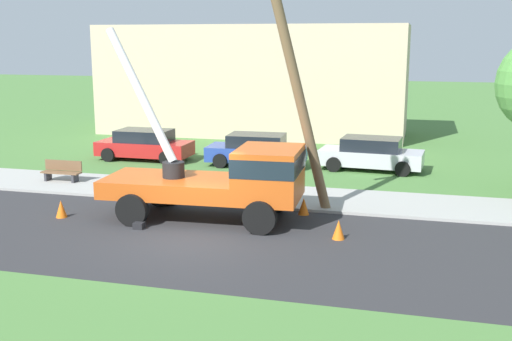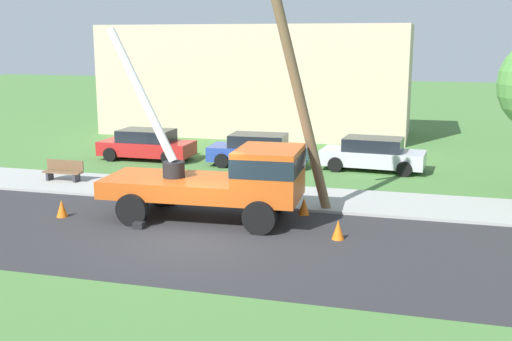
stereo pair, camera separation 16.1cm
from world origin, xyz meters
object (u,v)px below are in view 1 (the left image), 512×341
traffic_cone_ahead (339,230)px  traffic_cone_curbside (304,206)px  park_bench (62,172)px  utility_truck (228,176)px  parked_sedan_silver (371,154)px  leaning_utility_pole (294,75)px  parked_sedan_red (145,145)px  parked_sedan_blue (257,150)px  traffic_cone_behind (61,209)px

traffic_cone_ahead → traffic_cone_curbside: 2.67m
traffic_cone_ahead → park_bench: bearing=159.8°
utility_truck → parked_sedan_silver: bearing=67.7°
traffic_cone_curbside → park_bench: bearing=168.8°
parked_sedan_silver → park_bench: bearing=-153.6°
utility_truck → leaning_utility_pole: bearing=32.6°
traffic_cone_curbside → parked_sedan_red: size_ratio=0.13×
park_bench → utility_truck: bearing=-22.2°
leaning_utility_pole → parked_sedan_blue: (-3.20, 7.49, -3.77)m
traffic_cone_behind → traffic_cone_ahead: bearing=0.4°
traffic_cone_curbside → parked_sedan_red: (-9.02, 7.42, 0.43)m
leaning_utility_pole → park_bench: leaning_utility_pole is taller
parked_sedan_red → parked_sedan_silver: bearing=1.7°
leaning_utility_pole → traffic_cone_ahead: (1.79, -2.19, -4.21)m
leaning_utility_pole → traffic_cone_curbside: bearing=10.9°
traffic_cone_ahead → parked_sedan_red: (-10.45, 9.67, 0.43)m
leaning_utility_pole → traffic_cone_ahead: leaning_utility_pole is taller
utility_truck → parked_sedan_red: bearing=128.4°
traffic_cone_ahead → parked_sedan_red: bearing=137.2°
utility_truck → leaning_utility_pole: (1.82, 1.16, 3.08)m
traffic_cone_behind → parked_sedan_red: parked_sedan_red is taller
parked_sedan_red → parked_sedan_blue: (5.47, 0.00, 0.00)m
traffic_cone_ahead → parked_sedan_blue: bearing=117.3°
utility_truck → park_bench: 8.57m
parked_sedan_silver → leaning_utility_pole: bearing=-103.5°
utility_truck → traffic_cone_ahead: (3.60, -1.03, -1.13)m
utility_truck → parked_sedan_red: utility_truck is taller
utility_truck → park_bench: (-7.89, 3.21, -0.95)m
leaning_utility_pole → parked_sedan_red: 12.06m
utility_truck → parked_sedan_silver: (3.68, 8.97, -0.70)m
utility_truck → traffic_cone_behind: utility_truck is taller
leaning_utility_pole → traffic_cone_behind: leaning_utility_pole is taller
traffic_cone_ahead → parked_sedan_red: 14.25m
utility_truck → parked_sedan_red: (-6.85, 8.65, -0.70)m
traffic_cone_curbside → traffic_cone_ahead: bearing=-57.6°
traffic_cone_curbside → parked_sedan_silver: parked_sedan_silver is taller
traffic_cone_ahead → traffic_cone_behind: bearing=-179.6°
traffic_cone_behind → leaning_utility_pole: bearing=17.6°
parked_sedan_red → utility_truck: bearing=-51.6°
utility_truck → park_bench: bearing=157.8°
leaning_utility_pole → traffic_cone_behind: 8.54m
utility_truck → traffic_cone_curbside: bearing=29.5°
leaning_utility_pole → parked_sedan_blue: bearing=113.1°
utility_truck → traffic_cone_ahead: bearing=-15.9°
parked_sedan_blue → parked_sedan_silver: 5.08m
traffic_cone_behind → parked_sedan_silver: 13.47m
leaning_utility_pole → parked_sedan_silver: (1.87, 7.81, -3.77)m
utility_truck → parked_sedan_blue: utility_truck is taller
parked_sedan_blue → park_bench: parked_sedan_blue is taller
parked_sedan_silver → park_bench: (-11.58, -5.75, -0.25)m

